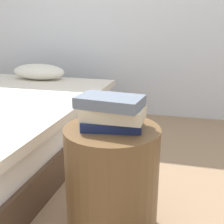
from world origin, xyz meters
TOP-DOWN VIEW (x-y plane):
  - side_table at (0.00, 0.00)m, footprint 0.45×0.45m
  - book_navy at (0.00, -0.00)m, footprint 0.29×0.20m
  - book_cream at (0.01, -0.00)m, footprint 0.28×0.17m
  - book_slate at (-0.01, -0.01)m, footprint 0.30×0.21m

SIDE VIEW (x-z plane):
  - side_table at x=0.00m, z-range 0.00..0.56m
  - book_navy at x=0.00m, z-range 0.56..0.60m
  - book_cream at x=0.01m, z-range 0.60..0.66m
  - book_slate at x=-0.01m, z-range 0.66..0.71m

